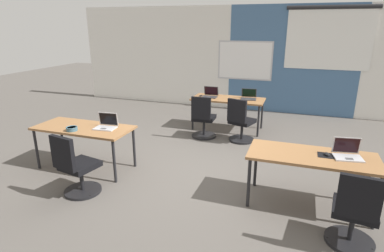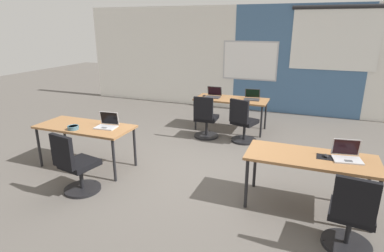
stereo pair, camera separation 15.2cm
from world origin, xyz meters
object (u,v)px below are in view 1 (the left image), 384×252
(laptop_far_left, at_px, (210,95))
(mouse_near_right_end, at_px, (327,154))
(chair_near_right_end, at_px, (354,216))
(laptop_far_right, at_px, (249,97))
(desk_near_left, at_px, (84,130))
(mouse_far_left, at_px, (201,96))
(snack_bowl, at_px, (72,128))
(laptop_near_right_end, at_px, (347,153))
(desk_near_right, at_px, (312,159))
(chair_far_left, at_px, (203,121))
(desk_far_center, at_px, (228,101))
(chair_near_left_inner, at_px, (76,170))
(chair_far_right, at_px, (241,124))
(laptop_near_left_inner, at_px, (106,125))

(laptop_far_left, relative_size, mouse_near_right_end, 3.04)
(chair_near_right_end, bearing_deg, laptop_far_right, -57.90)
(laptop_far_right, distance_m, laptop_far_left, 0.87)
(desk_near_left, height_order, mouse_far_left, mouse_far_left)
(snack_bowl, bearing_deg, laptop_near_right_end, 4.19)
(desk_near_right, distance_m, laptop_near_right_end, 0.43)
(desk_near_left, height_order, snack_bowl, snack_bowl)
(desk_near_right, height_order, chair_far_left, chair_far_left)
(desk_near_left, distance_m, desk_far_center, 3.30)
(desk_far_center, relative_size, chair_near_right_end, 1.74)
(desk_near_left, height_order, mouse_near_right_end, mouse_near_right_end)
(chair_near_left_inner, relative_size, chair_near_right_end, 1.00)
(chair_far_left, relative_size, snack_bowl, 5.18)
(desk_near_right, distance_m, laptop_far_right, 3.18)
(desk_near_left, bearing_deg, desk_near_right, 0.00)
(chair_near_left_inner, relative_size, snack_bowl, 5.18)
(desk_near_right, bearing_deg, chair_far_right, 122.26)
(chair_near_left_inner, bearing_deg, laptop_near_left_inner, -75.55)
(desk_near_right, height_order, snack_bowl, snack_bowl)
(desk_near_right, height_order, desk_far_center, same)
(chair_near_left_inner, bearing_deg, mouse_far_left, -89.70)
(mouse_far_left, distance_m, chair_near_left_inner, 3.67)
(chair_far_left, height_order, laptop_near_left_inner, laptop_near_left_inner)
(mouse_far_left, distance_m, chair_near_right_end, 4.55)
(desk_near_left, bearing_deg, laptop_far_right, 52.82)
(desk_near_left, xyz_separation_m, desk_near_right, (3.50, 0.00, 0.00))
(desk_far_center, bearing_deg, chair_near_left_inner, -110.05)
(desk_near_left, distance_m, laptop_far_right, 3.63)
(mouse_near_right_end, relative_size, chair_near_right_end, 0.12)
(laptop_near_right_end, relative_size, snack_bowl, 2.08)
(laptop_far_left, distance_m, chair_near_right_end, 4.42)
(laptop_near_left_inner, xyz_separation_m, mouse_near_right_end, (3.28, -0.04, -0.03))
(laptop_far_right, distance_m, chair_near_left_inner, 4.09)
(chair_far_right, bearing_deg, mouse_far_left, -16.45)
(desk_far_center, bearing_deg, desk_near_right, -57.99)
(laptop_near_left_inner, bearing_deg, mouse_near_right_end, -6.21)
(chair_far_right, bearing_deg, snack_bowl, 63.23)
(chair_far_left, bearing_deg, laptop_far_right, -135.34)
(desk_near_left, height_order, laptop_far_left, laptop_far_left)
(chair_near_right_end, bearing_deg, desk_far_center, -51.81)
(desk_near_left, relative_size, snack_bowl, 9.01)
(chair_far_right, height_order, mouse_far_left, chair_far_right)
(desk_near_right, distance_m, desk_far_center, 3.30)
(desk_near_right, xyz_separation_m, laptop_far_left, (-2.17, 2.81, 0.11))
(laptop_far_left, height_order, laptop_near_right_end, laptop_near_right_end)
(desk_near_right, height_order, chair_near_left_inner, chair_near_left_inner)
(laptop_far_right, bearing_deg, laptop_near_right_end, -65.44)
(laptop_far_right, relative_size, laptop_near_right_end, 0.99)
(chair_far_right, bearing_deg, mouse_near_right_end, 143.40)
(laptop_far_right, height_order, mouse_near_right_end, laptop_far_right)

